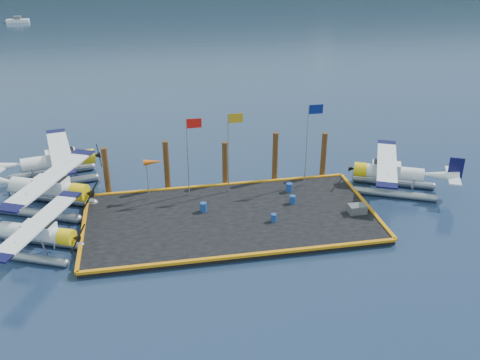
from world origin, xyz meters
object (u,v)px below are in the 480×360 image
(piling_2, at_px, (225,165))
(piling_4, at_px, (323,156))
(seaplane_b, at_px, (47,191))
(windsock, at_px, (153,163))
(piling_1, at_px, (167,167))
(seaplane_c, at_px, (56,163))
(flagpole_red, at_px, (190,145))
(piling_3, at_px, (275,158))
(drum_1, at_px, (274,218))
(drum_5, at_px, (203,207))
(seaplane_a, at_px, (35,235))
(piling_0, at_px, (106,173))
(drum_2, at_px, (293,200))
(flagpole_yellow, at_px, (231,141))
(flagpole_blue, at_px, (310,133))
(drum_4, at_px, (289,187))
(crate, at_px, (357,209))
(seaplane_d, at_px, (390,174))

(piling_2, xyz_separation_m, piling_4, (8.00, 0.00, 0.10))
(seaplane_b, xyz_separation_m, windsock, (7.61, -0.18, 1.64))
(piling_1, bearing_deg, seaplane_c, 156.96)
(flagpole_red, bearing_deg, seaplane_b, 179.02)
(flagpole_red, bearing_deg, piling_3, 13.25)
(flagpole_red, xyz_separation_m, piling_1, (-1.71, 1.60, -2.30))
(seaplane_c, bearing_deg, drum_1, 45.46)
(windsock, bearing_deg, drum_1, -32.86)
(piling_4, bearing_deg, drum_5, -156.95)
(drum_5, bearing_deg, piling_2, 62.58)
(drum_5, distance_m, piling_3, 7.77)
(seaplane_b, height_order, piling_3, piling_3)
(seaplane_a, bearing_deg, piling_0, 173.38)
(drum_2, bearing_deg, flagpole_yellow, 145.82)
(piling_0, bearing_deg, seaplane_b, -161.04)
(flagpole_blue, distance_m, piling_3, 3.72)
(seaplane_a, bearing_deg, piling_4, 132.14)
(drum_4, distance_m, windsock, 10.40)
(flagpole_blue, height_order, windsock, flagpole_blue)
(drum_2, bearing_deg, flagpole_red, 158.64)
(windsock, height_order, piling_1, piling_1)
(seaplane_a, distance_m, drum_5, 11.23)
(drum_5, bearing_deg, piling_0, 147.03)
(seaplane_c, height_order, crate, seaplane_c)
(piling_0, relative_size, piling_1, 0.95)
(seaplane_a, distance_m, seaplane_c, 10.80)
(seaplane_b, relative_size, piling_3, 2.32)
(crate, height_order, piling_2, piling_2)
(flagpole_blue, bearing_deg, flagpole_red, 180.00)
(drum_5, relative_size, windsock, 0.22)
(seaplane_c, xyz_separation_m, flagpole_blue, (19.30, -5.26, 3.15))
(seaplane_c, xyz_separation_m, piling_2, (13.10, -3.66, 0.36))
(seaplane_b, xyz_separation_m, drum_4, (17.67, -1.04, -0.85))
(drum_2, bearing_deg, seaplane_c, 155.22)
(seaplane_a, xyz_separation_m, piling_3, (17.14, 7.13, 0.82))
(piling_0, bearing_deg, flagpole_yellow, -9.86)
(drum_5, distance_m, piling_1, 5.09)
(flagpole_blue, bearing_deg, seaplane_b, 179.47)
(drum_1, relative_size, drum_2, 0.91)
(drum_4, distance_m, flagpole_yellow, 5.81)
(seaplane_a, bearing_deg, piling_2, 141.99)
(drum_1, relative_size, piling_2, 0.15)
(crate, xyz_separation_m, flagpole_red, (-11.17, 4.96, 3.69))
(seaplane_d, xyz_separation_m, drum_1, (-10.14, -3.64, -0.74))
(crate, bearing_deg, flagpole_yellow, 148.74)
(seaplane_c, xyz_separation_m, crate, (21.48, -10.22, -0.83))
(seaplane_d, relative_size, drum_5, 13.15)
(seaplane_b, height_order, flagpole_yellow, flagpole_yellow)
(piling_0, bearing_deg, piling_2, 0.00)
(piling_1, relative_size, piling_3, 0.98)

